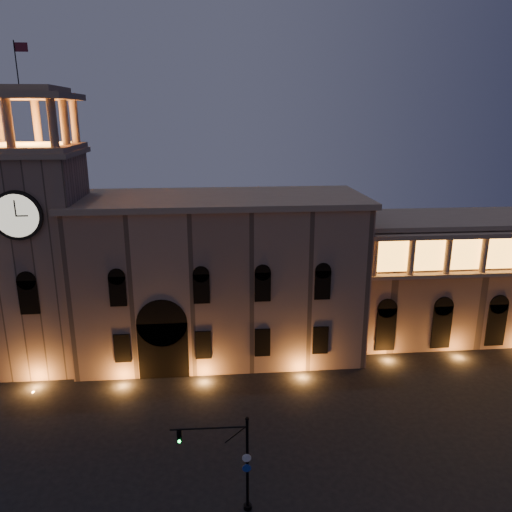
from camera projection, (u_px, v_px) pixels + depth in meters
ground at (258, 484)px, 36.27m from camera, size 160.00×160.00×0.00m
government_building at (220, 276)px, 54.63m from camera, size 30.80×12.80×17.60m
clock_tower at (39, 250)px, 51.06m from camera, size 9.80×9.80×32.40m
colonnade_wing at (503, 274)px, 59.94m from camera, size 40.60×11.50×14.50m
traffic_light at (234, 462)px, 32.94m from camera, size 5.25×0.56×7.20m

